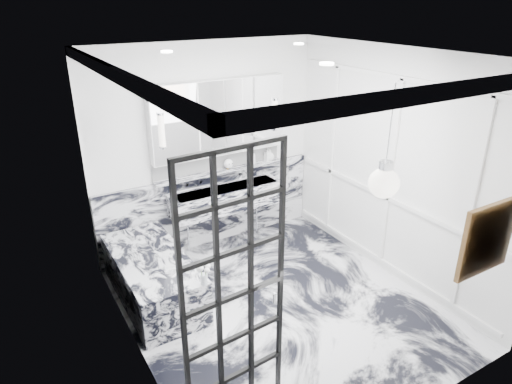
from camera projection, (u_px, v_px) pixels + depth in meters
floor at (279, 306)px, 5.26m from camera, size 3.60×3.60×0.00m
ceiling at (285, 54)px, 4.15m from camera, size 3.60×3.60×0.00m
wall_back at (207, 149)px, 6.13m from camera, size 3.60×0.00×3.60m
wall_front at (420, 280)px, 3.29m from camera, size 3.60×0.00×3.60m
wall_left at (128, 232)px, 3.95m from camera, size 0.00×3.60×3.60m
wall_right at (393, 167)px, 5.46m from camera, size 0.00×3.60×3.60m
marble_clad_back at (211, 208)px, 6.45m from camera, size 3.18×0.05×1.05m
marble_clad_left at (131, 238)px, 3.99m from camera, size 0.02×3.56×2.68m
panel_molding at (391, 175)px, 5.49m from camera, size 0.03×3.40×2.30m
soap_bottle_a at (253, 157)px, 6.45m from camera, size 0.09×0.09×0.20m
soap_bottle_b at (268, 155)px, 6.57m from camera, size 0.09×0.09×0.19m
soap_bottle_c at (270, 155)px, 6.59m from camera, size 0.15×0.15×0.16m
face_pot at (228, 164)px, 6.27m from camera, size 0.13×0.13×0.13m
amber_bottle at (228, 165)px, 6.28m from camera, size 0.04×0.04×0.10m
flower_vase at (204, 279)px, 4.68m from camera, size 0.07×0.07×0.12m
crittall_door at (235, 296)px, 3.47m from camera, size 0.88×0.11×2.36m
artwork at (487, 239)px, 3.66m from camera, size 0.52×0.05×0.52m
pendant_light at (384, 183)px, 3.34m from camera, size 0.23×0.23×0.23m
trough_sink at (227, 198)px, 6.27m from camera, size 1.60×0.45×0.30m
ledge at (221, 171)px, 6.26m from camera, size 1.90×0.14×0.04m
subway_tile at (218, 161)px, 6.26m from camera, size 1.90×0.03×0.23m
mirror_cabinet at (219, 118)px, 5.97m from camera, size 1.90×0.16×1.00m
sconce_left at (162, 131)px, 5.53m from camera, size 0.07×0.07×0.40m
sconce_right at (275, 115)px, 6.30m from camera, size 0.07×0.07×0.40m
bathtub at (153, 277)px, 5.30m from camera, size 0.75×1.65×0.55m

